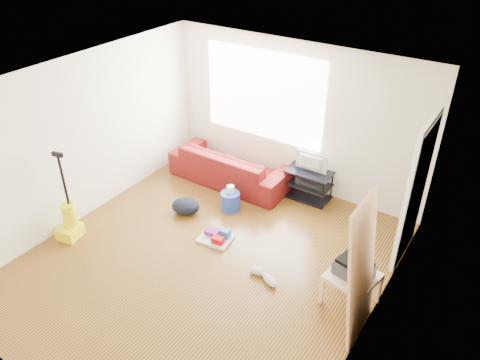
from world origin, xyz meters
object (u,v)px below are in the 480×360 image
Objects in this scene: bucket at (231,209)px; vacuum at (69,222)px; side_table at (352,279)px; tv_stand at (308,184)px; backpack at (186,213)px; sofa at (231,181)px; cleaning_tray at (217,237)px.

vacuum is (-1.58, -1.87, 0.26)m from bucket.
side_table is 4.08m from vacuum.
tv_stand is 2.05m from backpack.
tv_stand is at bearing 25.47° from backpack.
backpack is at bearing 87.59° from sofa.
sofa is 6.94× the size of bucket.
sofa is 1.42m from tv_stand.
vacuum is at bearing -130.09° from bucket.
bucket is 2.46m from vacuum.
bucket is (-2.37, 0.85, -0.38)m from side_table.
cleaning_tray is 0.37× the size of vacuum.
bucket is (-0.88, -0.98, -0.26)m from tv_stand.
tv_stand is 3.76m from vacuum.
tv_stand is 1.17× the size of side_table.
vacuum is at bearing 67.09° from sofa.
cleaning_tray is (0.76, -1.47, 0.05)m from sofa.
vacuum is at bearing -149.07° from cleaning_tray.
side_table reaches higher than bucket.
cleaning_tray is (-2.10, 0.09, -0.33)m from side_table.
cleaning_tray reaches higher than bucket.
sofa is 1.54× the size of vacuum.
cleaning_tray is 0.86m from backpack.
backpack is 0.32× the size of vacuum.
tv_stand reaches higher than sofa.
sofa is 3.32× the size of side_table.
vacuum is (-3.95, -1.02, -0.12)m from side_table.
tv_stand is 1.85m from cleaning_tray.
sofa is at bearing 53.92° from vacuum.
tv_stand is 1.68× the size of backpack.
backpack is (-0.05, -1.19, 0.00)m from sofa.
backpack is at bearing -138.24° from bucket.
vacuum reaches higher than side_table.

